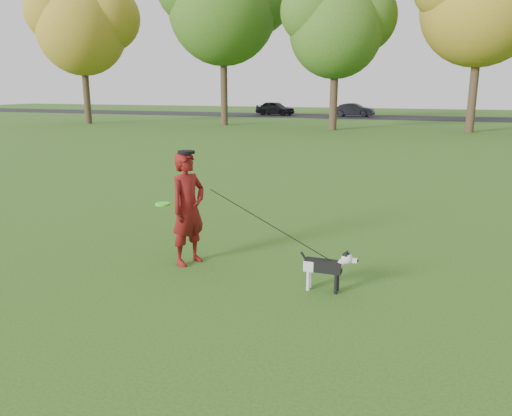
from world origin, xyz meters
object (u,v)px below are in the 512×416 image
at_px(man, 188,209).
at_px(dog, 328,265).
at_px(car_left, 275,108).
at_px(car_mid, 354,110).

height_order(man, dog, man).
height_order(dog, car_left, car_left).
relative_size(dog, car_mid, 0.22).
distance_m(dog, car_left, 41.92).
height_order(dog, car_mid, car_mid).
xyz_separation_m(car_left, car_mid, (7.43, 0.00, -0.05)).
relative_size(man, car_left, 0.46).
relative_size(man, car_mid, 0.48).
height_order(man, car_mid, man).
bearing_deg(car_left, dog, -148.10).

